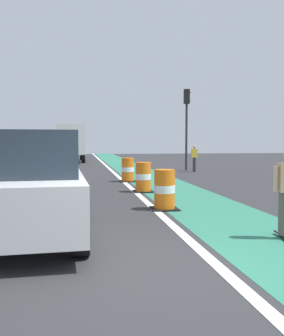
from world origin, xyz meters
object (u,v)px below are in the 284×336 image
Objects in this scene: traffic_barrel_mid at (143,177)px; traffic_barrel_back at (128,170)px; pedestrian_crossing at (194,158)px; parked_suv_nearest at (33,184)px; delivery_truck_down_block at (71,141)px; traffic_barrel_front at (165,190)px; traffic_light_corner at (187,115)px.

traffic_barrel_mid and traffic_barrel_back have the same top height.
parked_suv_nearest is at bearing -117.94° from pedestrian_crossing.
delivery_truck_down_block is 4.75× the size of pedestrian_crossing.
delivery_truck_down_block reaches higher than traffic_barrel_back.
traffic_barrel_front and traffic_barrel_mid have the same top height.
pedestrian_crossing is (0.18, -1.15, -2.64)m from traffic_light_corner.
delivery_truck_down_block is 14.01m from traffic_light_corner.
traffic_barrel_mid is (3.18, 6.12, -0.50)m from parked_suv_nearest.
traffic_barrel_front is 14.34m from traffic_light_corner.
traffic_barrel_front is 1.00× the size of traffic_barrel_back.
delivery_truck_down_block is 1.50× the size of traffic_light_corner.
pedestrian_crossing is at bearing 61.73° from traffic_barrel_mid.
traffic_light_corner is at bearing 64.33° from parked_suv_nearest.
traffic_light_corner reaches higher than delivery_truck_down_block.
pedestrian_crossing is at bearing 62.06° from parked_suv_nearest.
traffic_light_corner is at bearing 98.64° from pedestrian_crossing.
parked_suv_nearest is 10.22m from traffic_barrel_back.
traffic_barrel_mid is 1.00× the size of traffic_barrel_back.
delivery_truck_down_block is (-3.00, 25.06, 1.31)m from traffic_barrel_front.
delivery_truck_down_block is at bearing 89.67° from parked_suv_nearest.
traffic_barrel_front is at bearing -110.80° from pedestrian_crossing.
traffic_barrel_front is 0.21× the size of traffic_light_corner.
traffic_barrel_mid is at bearing -118.27° from pedestrian_crossing.
traffic_barrel_mid is 0.14× the size of delivery_truck_down_block.
traffic_light_corner is (4.44, 13.31, 2.97)m from traffic_barrel_front.
parked_suv_nearest is 0.61× the size of delivery_truck_down_block.
traffic_barrel_front is at bearing -90.37° from traffic_barrel_mid.
delivery_truck_down_block is 15.02m from pedestrian_crossing.
traffic_barrel_front is 13.00m from pedestrian_crossing.
traffic_barrel_mid is 9.70m from pedestrian_crossing.
traffic_light_corner is (7.44, -11.75, 1.65)m from delivery_truck_down_block.
delivery_truck_down_block reaches higher than traffic_barrel_mid.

